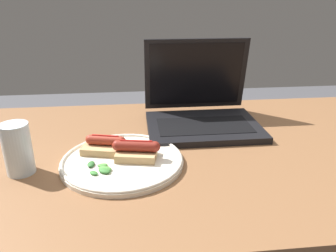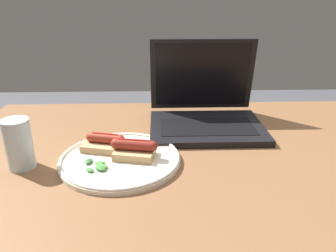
{
  "view_description": "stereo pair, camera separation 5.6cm",
  "coord_description": "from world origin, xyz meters",
  "views": [
    {
      "loc": [
        -0.14,
        -0.74,
        1.1
      ],
      "look_at": [
        -0.06,
        0.01,
        0.79
      ],
      "focal_mm": 35.0,
      "sensor_mm": 36.0,
      "label": 1
    },
    {
      "loc": [
        -0.09,
        -0.74,
        1.1
      ],
      "look_at": [
        -0.06,
        0.01,
        0.79
      ],
      "focal_mm": 35.0,
      "sensor_mm": 36.0,
      "label": 2
    }
  ],
  "objects": [
    {
      "name": "desk",
      "position": [
        0.0,
        0.0,
        0.64
      ],
      "size": [
        1.24,
        0.73,
        0.73
      ],
      "color": "brown",
      "rests_on": "ground_plane"
    },
    {
      "name": "drinking_glass",
      "position": [
        -0.39,
        -0.08,
        0.78
      ],
      "size": [
        0.06,
        0.06,
        0.11
      ],
      "color": "silver",
      "rests_on": "desk"
    },
    {
      "name": "salad_pile",
      "position": [
        -0.22,
        -0.11,
        0.74
      ],
      "size": [
        0.06,
        0.06,
        0.01
      ],
      "color": "#2D662D",
      "rests_on": "plate"
    },
    {
      "name": "plate",
      "position": [
        -0.18,
        -0.07,
        0.73
      ],
      "size": [
        0.28,
        0.28,
        0.02
      ],
      "color": "silver",
      "rests_on": "desk"
    },
    {
      "name": "sausage_toast_left",
      "position": [
        -0.21,
        -0.02,
        0.75
      ],
      "size": [
        0.12,
        0.09,
        0.04
      ],
      "rotation": [
        0.0,
        0.0,
        2.9
      ],
      "color": "tan",
      "rests_on": "plate"
    },
    {
      "name": "sausage_toast_middle",
      "position": [
        -0.14,
        -0.06,
        0.76
      ],
      "size": [
        0.11,
        0.08,
        0.05
      ],
      "rotation": [
        0.0,
        0.0,
        2.95
      ],
      "color": "tan",
      "rests_on": "plate"
    },
    {
      "name": "laptop",
      "position": [
        0.05,
        0.15,
        0.77
      ],
      "size": [
        0.32,
        0.27,
        0.24
      ],
      "color": "black",
      "rests_on": "desk"
    }
  ]
}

